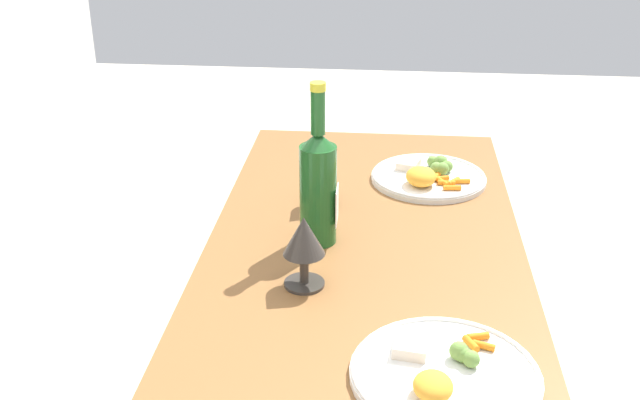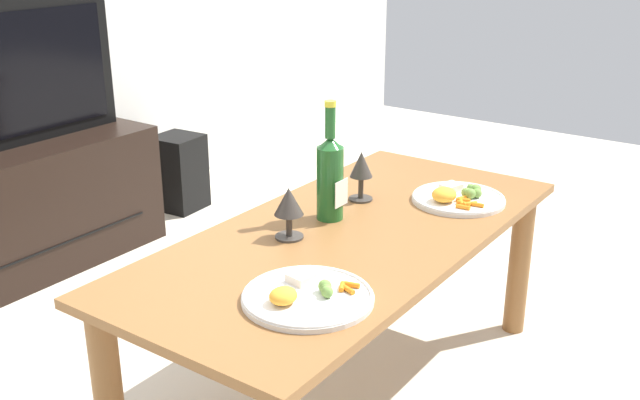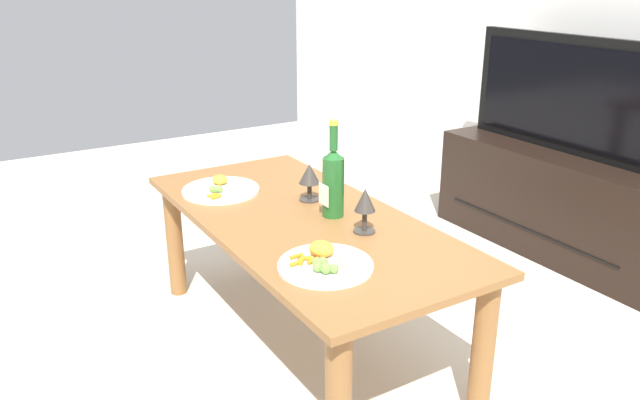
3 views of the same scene
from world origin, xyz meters
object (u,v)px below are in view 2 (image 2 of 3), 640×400
Objects in this scene: goblet_left at (289,205)px; dinner_plate_right at (458,197)px; dining_table at (348,261)px; tv_stand at (2,215)px; goblet_right at (361,168)px; dinner_plate_left at (307,296)px; wine_bottle at (330,175)px; floor_speaker at (179,172)px.

goblet_left reaches higher than dinner_plate_right.
dining_table is 1.13× the size of tv_stand.
goblet_right is 0.66m from dinner_plate_left.
dining_table is 4.16× the size of wine_bottle.
wine_bottle reaches higher than tv_stand.
tv_stand is 4.48× the size of dinner_plate_right.
dinner_plate_right is (0.33, -0.24, -0.12)m from wine_bottle.
wine_bottle reaches higher than floor_speaker.
dinner_plate_right is (0.50, -0.24, -0.08)m from goblet_left.
floor_speaker is 1.56m from goblet_right.
goblet_left reaches higher than floor_speaker.
goblet_right is 0.54× the size of dinner_plate_right.
dinner_plate_left is (-1.18, -1.63, 0.35)m from floor_speaker.
dining_table is 0.24m from wine_bottle.
dinner_plate_left is at bearing -158.06° from goblet_right.
dinner_plate_right is at bearing -35.65° from wine_bottle.
goblet_left is 0.35m from goblet_right.
wine_bottle is at bearing -2.96° from goblet_left.
dinner_plate_left is (-0.28, -1.65, 0.28)m from tv_stand.
floor_speaker is 1.22× the size of dinner_plate_left.
wine_bottle reaches higher than dining_table.
goblet_right is at bearing 121.97° from dinner_plate_right.
dinner_plate_left reaches higher than dining_table.
goblet_left is (-0.93, -1.38, 0.43)m from floor_speaker.
wine_bottle is 0.18m from goblet_left.
goblet_left is at bearing 43.86° from dinner_plate_left.
dinner_plate_left is at bearing -130.68° from floor_speaker.
wine_bottle is 0.18m from goblet_right.
wine_bottle is at bearing 63.29° from dining_table.
goblet_right is at bearing -117.37° from floor_speaker.
goblet_left is at bearing -128.56° from floor_speaker.
dining_table is 4.76× the size of dinner_plate_left.
goblet_left is 0.93× the size of goblet_right.
dining_table is 0.42m from dinner_plate_left.
wine_bottle is at bearing -177.04° from goblet_right.
dinner_plate_left is (-0.38, -0.14, 0.10)m from dining_table.
floor_speaker is at bearing 61.63° from dining_table.
dinner_plate_right is (0.38, -0.14, 0.10)m from dining_table.
wine_bottle reaches higher than goblet_right.
floor_speaker is at bearing -1.52° from tv_stand.
dinner_plate_right is at bearing -109.34° from floor_speaker.
dining_table is at bearing -122.99° from floor_speaker.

